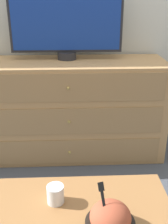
{
  "coord_description": "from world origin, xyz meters",
  "views": [
    {
      "loc": [
        0.11,
        -2.4,
        1.29
      ],
      "look_at": [
        0.16,
        -1.18,
        0.76
      ],
      "focal_mm": 45.0,
      "sensor_mm": 36.0,
      "label": 1
    }
  ],
  "objects": [
    {
      "name": "drink_cup",
      "position": [
        0.02,
        -1.37,
        0.43
      ],
      "size": [
        0.08,
        0.08,
        0.09
      ],
      "color": "beige",
      "rests_on": "coffee_table"
    },
    {
      "name": "takeout_bowl",
      "position": [
        0.25,
        -1.54,
        0.44
      ],
      "size": [
        0.21,
        0.21,
        0.2
      ],
      "color": "black",
      "rests_on": "coffee_table"
    },
    {
      "name": "ground_plane",
      "position": [
        0.0,
        0.0,
        0.0
      ],
      "size": [
        12.0,
        12.0,
        0.0
      ],
      "primitive_type": "plane",
      "color": "#474C56"
    },
    {
      "name": "dresser",
      "position": [
        0.08,
        -0.27,
        0.39
      ],
      "size": [
        1.52,
        0.51,
        0.79
      ],
      "color": "tan",
      "rests_on": "ground_plane"
    },
    {
      "name": "tv",
      "position": [
        0.07,
        -0.19,
        1.09
      ],
      "size": [
        0.86,
        0.15,
        0.58
      ],
      "color": "#232328",
      "rests_on": "dresser"
    }
  ]
}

